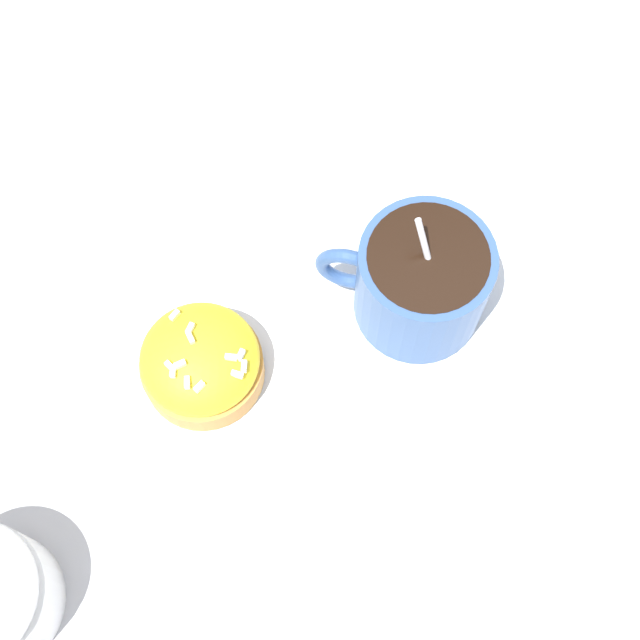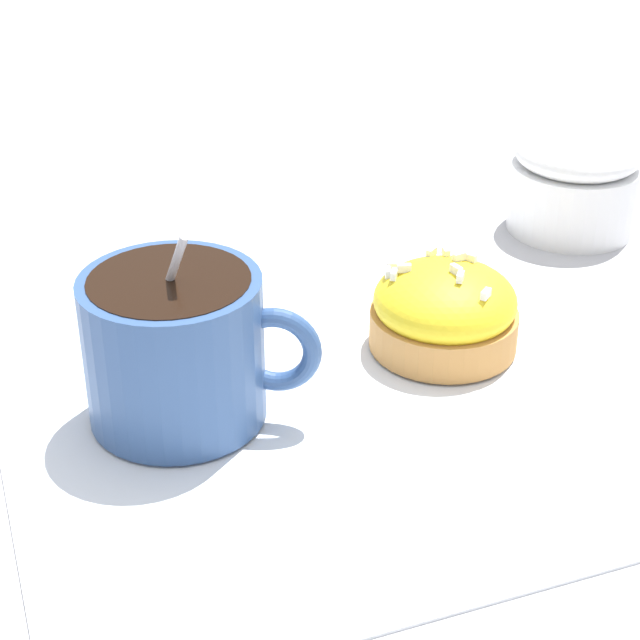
# 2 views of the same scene
# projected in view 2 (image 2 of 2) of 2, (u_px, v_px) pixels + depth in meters

# --- Properties ---
(ground_plane) EXTENTS (3.00, 3.00, 0.00)m
(ground_plane) POSITION_uv_depth(u_px,v_px,m) (322.00, 388.00, 0.54)
(ground_plane) COLOR #B2B2B7
(paper_napkin) EXTENTS (0.32, 0.33, 0.00)m
(paper_napkin) POSITION_uv_depth(u_px,v_px,m) (322.00, 386.00, 0.53)
(paper_napkin) COLOR white
(paper_napkin) RESTS_ON ground_plane
(coffee_cup) EXTENTS (0.11, 0.08, 0.10)m
(coffee_cup) POSITION_uv_depth(u_px,v_px,m) (176.00, 340.00, 0.49)
(coffee_cup) COLOR #335184
(coffee_cup) RESTS_ON paper_napkin
(frosted_pastry) EXTENTS (0.08, 0.08, 0.05)m
(frosted_pastry) POSITION_uv_depth(u_px,v_px,m) (444.00, 311.00, 0.56)
(frosted_pastry) COLOR #C18442
(frosted_pastry) RESTS_ON paper_napkin
(sugar_bowl) EXTENTS (0.08, 0.08, 0.07)m
(sugar_bowl) POSITION_uv_depth(u_px,v_px,m) (575.00, 180.00, 0.69)
(sugar_bowl) COLOR white
(sugar_bowl) RESTS_ON ground_plane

